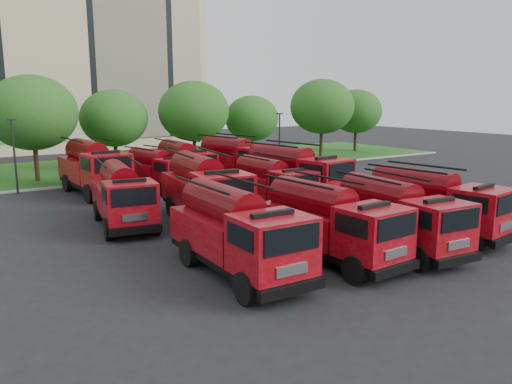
% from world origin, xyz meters
% --- Properties ---
extents(ground, '(140.00, 140.00, 0.00)m').
position_xyz_m(ground, '(0.00, 0.00, 0.00)').
color(ground, black).
rests_on(ground, ground).
extents(lawn, '(70.00, 16.00, 0.12)m').
position_xyz_m(lawn, '(0.00, 26.00, 0.06)').
color(lawn, '#1E4713').
rests_on(lawn, ground).
extents(curb, '(70.00, 0.30, 0.14)m').
position_xyz_m(curb, '(0.00, 17.90, 0.07)').
color(curb, gray).
rests_on(curb, ground).
extents(apartment_building, '(30.00, 14.18, 25.00)m').
position_xyz_m(apartment_building, '(2.00, 47.94, 12.50)').
color(apartment_building, '#C4B792').
rests_on(apartment_building, ground).
extents(tree_2, '(6.72, 6.72, 8.22)m').
position_xyz_m(tree_2, '(-8.00, 21.50, 5.35)').
color(tree_2, '#382314').
rests_on(tree_2, ground).
extents(tree_3, '(5.88, 5.88, 7.19)m').
position_xyz_m(tree_3, '(-1.00, 24.00, 4.68)').
color(tree_3, '#382314').
rests_on(tree_3, ground).
extents(tree_4, '(6.55, 6.55, 8.01)m').
position_xyz_m(tree_4, '(6.00, 22.50, 5.22)').
color(tree_4, '#382314').
rests_on(tree_4, ground).
extents(tree_5, '(5.46, 5.46, 6.68)m').
position_xyz_m(tree_5, '(13.00, 23.50, 4.35)').
color(tree_5, '#382314').
rests_on(tree_5, ground).
extents(tree_6, '(6.89, 6.89, 8.42)m').
position_xyz_m(tree_6, '(21.00, 22.00, 5.49)').
color(tree_6, '#382314').
rests_on(tree_6, ground).
extents(tree_7, '(6.05, 6.05, 7.39)m').
position_xyz_m(tree_7, '(28.00, 24.00, 4.82)').
color(tree_7, '#382314').
rests_on(tree_7, ground).
extents(lamp_post_0, '(0.60, 0.25, 5.11)m').
position_xyz_m(lamp_post_0, '(-10.00, 17.20, 2.90)').
color(lamp_post_0, black).
rests_on(lamp_post_0, ground).
extents(lamp_post_1, '(0.60, 0.25, 5.11)m').
position_xyz_m(lamp_post_1, '(12.00, 17.20, 2.90)').
color(lamp_post_1, black).
rests_on(lamp_post_1, ground).
extents(fire_truck_0, '(2.73, 7.21, 3.26)m').
position_xyz_m(fire_truck_0, '(-5.36, -4.48, 1.64)').
color(fire_truck_0, black).
rests_on(fire_truck_0, ground).
extents(fire_truck_1, '(2.81, 6.98, 3.12)m').
position_xyz_m(fire_truck_1, '(-1.39, -5.11, 1.57)').
color(fire_truck_1, black).
rests_on(fire_truck_1, ground).
extents(fire_truck_2, '(2.89, 6.90, 3.07)m').
position_xyz_m(fire_truck_2, '(1.88, -5.68, 1.54)').
color(fire_truck_2, black).
rests_on(fire_truck_2, ground).
extents(fire_truck_3, '(3.32, 7.19, 3.15)m').
position_xyz_m(fire_truck_3, '(5.11, -5.08, 1.59)').
color(fire_truck_3, black).
rests_on(fire_truck_3, ground).
extents(fire_truck_4, '(3.38, 7.16, 3.13)m').
position_xyz_m(fire_truck_4, '(-6.60, 4.93, 1.58)').
color(fire_truck_4, black).
rests_on(fire_truck_4, ground).
extents(fire_truck_5, '(3.58, 7.96, 3.50)m').
position_xyz_m(fire_truck_5, '(-2.69, 3.41, 1.76)').
color(fire_truck_5, black).
rests_on(fire_truck_5, ground).
extents(fire_truck_6, '(2.49, 6.54, 2.96)m').
position_xyz_m(fire_truck_6, '(2.13, 4.17, 1.49)').
color(fire_truck_6, black).
rests_on(fire_truck_6, ground).
extents(fire_truck_7, '(3.84, 8.06, 3.52)m').
position_xyz_m(fire_truck_7, '(4.38, 4.87, 1.77)').
color(fire_truck_7, black).
rests_on(fire_truck_7, ground).
extents(fire_truck_8, '(3.27, 8.04, 3.59)m').
position_xyz_m(fire_truck_8, '(-5.53, 14.39, 1.81)').
color(fire_truck_8, black).
rests_on(fire_truck_8, ground).
extents(fire_truck_9, '(3.35, 6.63, 2.88)m').
position_xyz_m(fire_truck_9, '(-1.40, 13.39, 1.45)').
color(fire_truck_9, black).
rests_on(fire_truck_9, ground).
extents(fire_truck_10, '(2.92, 7.35, 3.30)m').
position_xyz_m(fire_truck_10, '(0.73, 13.58, 1.66)').
color(fire_truck_10, black).
rests_on(fire_truck_10, ground).
extents(fire_truck_11, '(4.03, 8.02, 3.49)m').
position_xyz_m(fire_truck_11, '(4.91, 12.87, 1.76)').
color(fire_truck_11, black).
rests_on(fire_truck_11, ground).
extents(firefighter_0, '(0.77, 0.66, 1.78)m').
position_xyz_m(firefighter_0, '(3.62, -6.48, 0.00)').
color(firefighter_0, '#AF2C0D').
rests_on(firefighter_0, ground).
extents(firefighter_1, '(0.88, 0.62, 1.64)m').
position_xyz_m(firefighter_1, '(-1.71, -7.18, 0.00)').
color(firefighter_1, '#AF2C0D').
rests_on(firefighter_1, ground).
extents(firefighter_3, '(1.14, 0.89, 1.56)m').
position_xyz_m(firefighter_3, '(10.40, -2.11, 0.00)').
color(firefighter_3, black).
rests_on(firefighter_3, ground).
extents(firefighter_4, '(1.07, 0.85, 1.92)m').
position_xyz_m(firefighter_4, '(-5.81, -1.65, 0.00)').
color(firefighter_4, black).
rests_on(firefighter_4, ground).
extents(firefighter_5, '(1.57, 0.81, 1.62)m').
position_xyz_m(firefighter_5, '(10.17, 1.91, 0.00)').
color(firefighter_5, '#AF2C0D').
rests_on(firefighter_5, ground).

